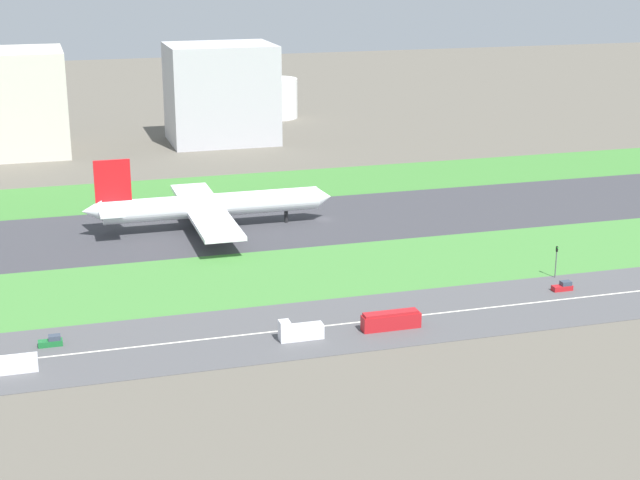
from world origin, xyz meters
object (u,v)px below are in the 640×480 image
(airliner, at_px, (206,206))
(traffic_light, at_px, (556,259))
(bus_0, at_px, (391,320))
(car_2, at_px, (563,287))
(truck_2, at_px, (11,364))
(truck_1, at_px, (300,331))
(hangar_building, at_px, (221,93))
(car_3, at_px, (51,341))
(fuel_tank_west, at_px, (274,98))

(airliner, relative_size, traffic_light, 9.03)
(bus_0, bearing_deg, car_2, -166.89)
(truck_2, bearing_deg, truck_1, -180.00)
(airliner, relative_size, hangar_building, 1.68)
(car_3, distance_m, traffic_light, 108.82)
(car_3, xyz_separation_m, fuel_tank_west, (98.22, 227.00, 7.36))
(truck_2, relative_size, traffic_light, 1.17)
(bus_0, bearing_deg, truck_2, 0.00)
(traffic_light, bearing_deg, hangar_building, 103.36)
(car_3, xyz_separation_m, hangar_building, (67.16, 182.00, 17.09))
(truck_2, distance_m, fuel_tank_west, 259.38)
(bus_0, xyz_separation_m, fuel_tank_west, (35.29, 237.00, 6.47))
(car_2, xyz_separation_m, truck_1, (-61.12, -10.00, 0.75))
(bus_0, xyz_separation_m, traffic_light, (45.54, 17.99, 2.47))
(bus_0, xyz_separation_m, truck_2, (-69.91, -0.00, -0.15))
(truck_1, distance_m, bus_0, 18.19)
(hangar_building, bearing_deg, car_3, -110.25)
(truck_1, bearing_deg, truck_2, 0.00)
(hangar_building, bearing_deg, fuel_tank_west, 55.39)
(car_3, xyz_separation_m, traffic_light, (108.47, 7.99, 3.37))
(traffic_light, distance_m, hangar_building, 179.37)
(car_2, distance_m, fuel_tank_west, 227.25)
(traffic_light, distance_m, fuel_tank_west, 219.28)
(hangar_building, distance_m, fuel_tank_west, 55.54)
(car_2, distance_m, car_3, 105.86)
(airliner, xyz_separation_m, hangar_building, (26.12, 114.00, 11.78))
(truck_2, height_order, fuel_tank_west, fuel_tank_west)
(bus_0, height_order, hangar_building, hangar_building)
(car_3, relative_size, truck_2, 0.52)
(car_2, height_order, car_3, same)
(airliner, distance_m, bus_0, 81.13)
(car_2, xyz_separation_m, traffic_light, (2.61, 7.99, 3.37))
(bus_0, distance_m, car_3, 63.72)
(truck_1, relative_size, traffic_light, 1.17)
(traffic_light, bearing_deg, fuel_tank_west, 92.68)
(truck_1, xyz_separation_m, hangar_building, (22.42, 192.00, 16.34))
(bus_0, xyz_separation_m, hangar_building, (4.23, 192.00, 16.19))
(truck_1, xyz_separation_m, bus_0, (18.19, 0.00, 0.15))
(traffic_light, bearing_deg, truck_2, -171.14)
(traffic_light, xyz_separation_m, fuel_tank_west, (-10.25, 219.01, 3.99))
(hangar_building, bearing_deg, bus_0, -91.26)
(fuel_tank_west, bearing_deg, car_3, -113.40)
(bus_0, relative_size, car_3, 2.64)
(truck_2, xyz_separation_m, hangar_building, (74.14, 192.00, 16.34))
(truck_2, relative_size, hangar_building, 0.22)
(hangar_building, bearing_deg, airliner, -102.90)
(airliner, relative_size, truck_1, 7.74)
(fuel_tank_west, bearing_deg, hangar_building, -124.61)
(bus_0, bearing_deg, fuel_tank_west, -98.47)
(car_3, height_order, fuel_tank_west, fuel_tank_west)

